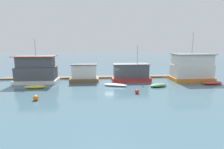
# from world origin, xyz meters

# --- Properties ---
(ground_plane) EXTENTS (200.00, 200.00, 0.00)m
(ground_plane) POSITION_xyz_m (0.00, 0.00, 0.00)
(ground_plane) COLOR #426070
(dock_walkway) EXTENTS (42.40, 1.77, 0.30)m
(dock_walkway) POSITION_xyz_m (0.00, 3.19, 0.15)
(dock_walkway) COLOR brown
(dock_walkway) RESTS_ON ground_plane
(houseboat_white) EXTENTS (7.22, 3.80, 7.61)m
(houseboat_white) POSITION_xyz_m (-13.38, -0.30, 2.17)
(houseboat_white) COLOR white
(houseboat_white) RESTS_ON ground_plane
(houseboat_brown) EXTENTS (5.22, 3.44, 3.17)m
(houseboat_brown) POSITION_xyz_m (-5.03, 0.41, 1.46)
(houseboat_brown) COLOR brown
(houseboat_brown) RESTS_ON ground_plane
(houseboat_red) EXTENTS (7.20, 3.21, 6.50)m
(houseboat_red) POSITION_xyz_m (3.69, 0.32, 1.48)
(houseboat_red) COLOR red
(houseboat_red) RESTS_ON ground_plane
(houseboat_orange) EXTENTS (7.50, 4.18, 8.89)m
(houseboat_orange) POSITION_xyz_m (15.09, -0.55, 2.38)
(houseboat_orange) COLOR orange
(houseboat_orange) RESTS_ON ground_plane
(dinghy_yellow) EXTENTS (3.15, 1.17, 0.52)m
(dinghy_yellow) POSITION_xyz_m (-12.35, -4.42, 0.26)
(dinghy_yellow) COLOR yellow
(dinghy_yellow) RESTS_ON ground_plane
(dinghy_white) EXTENTS (4.13, 2.36, 0.40)m
(dinghy_white) POSITION_xyz_m (0.28, -4.05, 0.20)
(dinghy_white) COLOR white
(dinghy_white) RESTS_ON ground_plane
(dinghy_green) EXTENTS (3.34, 2.22, 0.52)m
(dinghy_green) POSITION_xyz_m (7.22, -4.96, 0.26)
(dinghy_green) COLOR #47844C
(dinghy_green) RESTS_ON ground_plane
(dinghy_red) EXTENTS (3.86, 1.76, 0.44)m
(dinghy_red) POSITION_xyz_m (17.19, -3.85, 0.22)
(dinghy_red) COLOR red
(dinghy_red) RESTS_ON ground_plane
(mooring_post_near_right) EXTENTS (0.23, 0.23, 1.97)m
(mooring_post_near_right) POSITION_xyz_m (12.75, 2.05, 0.98)
(mooring_post_near_right) COLOR #846B4C
(mooring_post_near_right) RESTS_ON ground_plane
(mooring_post_far_right) EXTENTS (0.27, 0.27, 1.50)m
(mooring_post_far_right) POSITION_xyz_m (12.79, 2.05, 0.75)
(mooring_post_far_right) COLOR brown
(mooring_post_far_right) RESTS_ON ground_plane
(buoy_orange) EXTENTS (0.66, 0.66, 0.66)m
(buoy_orange) POSITION_xyz_m (-10.19, -10.48, 0.33)
(buoy_orange) COLOR orange
(buoy_orange) RESTS_ON ground_plane
(buoy_red) EXTENTS (0.62, 0.62, 0.62)m
(buoy_red) POSITION_xyz_m (2.88, -8.61, 0.31)
(buoy_red) COLOR red
(buoy_red) RESTS_ON ground_plane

